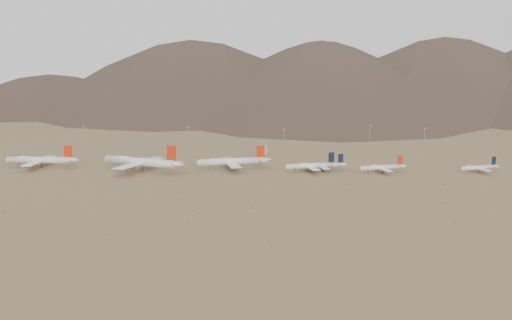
{
  "coord_description": "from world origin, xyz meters",
  "views": [
    {
      "loc": [
        49.57,
        -427.16,
        90.62
      ],
      "look_at": [
        27.28,
        30.0,
        9.67
      ],
      "focal_mm": 40.0,
      "sensor_mm": 36.0,
      "label": 1
    }
  ],
  "objects_px": {
    "narrowbody_b": "(324,165)",
    "widebody_east": "(232,161)",
    "control_tower": "(263,148)",
    "narrowbody_a": "(312,166)",
    "widebody_west": "(40,160)",
    "widebody_centre": "(141,162)"
  },
  "relations": [
    {
      "from": "widebody_east",
      "to": "narrowbody_a",
      "type": "bearing_deg",
      "value": -23.14
    },
    {
      "from": "widebody_centre",
      "to": "narrowbody_b",
      "type": "height_order",
      "value": "widebody_centre"
    },
    {
      "from": "widebody_west",
      "to": "narrowbody_a",
      "type": "bearing_deg",
      "value": -1.03
    },
    {
      "from": "widebody_west",
      "to": "widebody_centre",
      "type": "height_order",
      "value": "widebody_centre"
    },
    {
      "from": "widebody_centre",
      "to": "narrowbody_b",
      "type": "xyz_separation_m",
      "value": [
        149.98,
        10.6,
        -3.53
      ]
    },
    {
      "from": "widebody_centre",
      "to": "widebody_west",
      "type": "bearing_deg",
      "value": -166.91
    },
    {
      "from": "widebody_centre",
      "to": "narrowbody_a",
      "type": "bearing_deg",
      "value": 22.47
    },
    {
      "from": "control_tower",
      "to": "widebody_centre",
      "type": "bearing_deg",
      "value": -136.25
    },
    {
      "from": "widebody_west",
      "to": "widebody_east",
      "type": "xyz_separation_m",
      "value": [
        163.31,
        0.92,
        -0.0
      ]
    },
    {
      "from": "widebody_west",
      "to": "widebody_centre",
      "type": "distance_m",
      "value": 90.15
    },
    {
      "from": "widebody_centre",
      "to": "widebody_east",
      "type": "height_order",
      "value": "widebody_centre"
    },
    {
      "from": "widebody_west",
      "to": "control_tower",
      "type": "relative_size",
      "value": 5.39
    },
    {
      "from": "widebody_centre",
      "to": "control_tower",
      "type": "bearing_deg",
      "value": 64.35
    },
    {
      "from": "widebody_centre",
      "to": "widebody_east",
      "type": "distance_m",
      "value": 75.04
    },
    {
      "from": "narrowbody_b",
      "to": "widebody_east",
      "type": "bearing_deg",
      "value": 165.51
    },
    {
      "from": "narrowbody_a",
      "to": "narrowbody_b",
      "type": "xyz_separation_m",
      "value": [
        9.87,
        6.01,
        -0.65
      ]
    },
    {
      "from": "narrowbody_a",
      "to": "control_tower",
      "type": "xyz_separation_m",
      "value": [
        -43.05,
        88.34,
        0.29
      ]
    },
    {
      "from": "narrowbody_a",
      "to": "widebody_east",
      "type": "bearing_deg",
      "value": 155.72
    },
    {
      "from": "control_tower",
      "to": "widebody_west",
      "type": "bearing_deg",
      "value": -156.48
    },
    {
      "from": "control_tower",
      "to": "narrowbody_a",
      "type": "bearing_deg",
      "value": -64.02
    },
    {
      "from": "narrowbody_a",
      "to": "narrowbody_b",
      "type": "distance_m",
      "value": 11.57
    },
    {
      "from": "widebody_east",
      "to": "control_tower",
      "type": "xyz_separation_m",
      "value": [
        23.12,
        80.24,
        -1.3
      ]
    }
  ]
}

